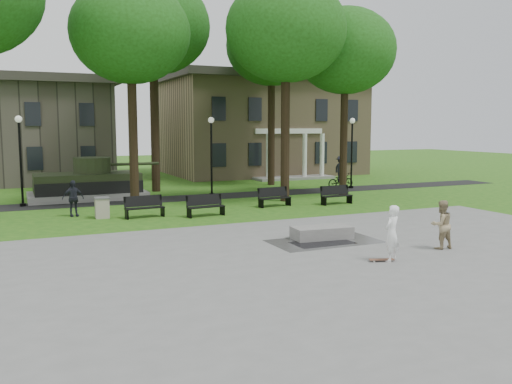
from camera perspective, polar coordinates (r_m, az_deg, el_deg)
ground at (r=21.49m, az=5.09°, el=-4.32°), size 120.00×120.00×0.00m
plaza at (r=17.40m, az=13.21°, el=-7.12°), size 22.00×16.00×0.02m
footpath at (r=32.35m, az=-5.33°, el=-0.51°), size 44.00×2.60×0.01m
building_right at (r=48.81m, az=0.47°, el=7.13°), size 17.00×12.00×8.60m
building_left at (r=44.89m, az=-25.13°, el=5.54°), size 15.00×10.00×7.20m
tree_1 at (r=29.84m, az=-13.09°, el=15.96°), size 6.20×6.20×11.63m
tree_2 at (r=30.65m, az=3.16°, el=16.57°), size 6.60×6.60×12.16m
tree_3 at (r=33.65m, az=9.39°, el=14.39°), size 6.00×6.00×11.19m
tree_4 at (r=35.91m, az=-10.84°, el=16.77°), size 7.20×7.20×13.50m
tree_5 at (r=39.11m, az=1.65°, el=15.00°), size 6.40×6.40×12.44m
lamp_left at (r=30.71m, az=-23.57°, el=3.77°), size 0.36×0.36×4.73m
lamp_mid at (r=32.56m, az=-4.72°, el=4.47°), size 0.36×0.36×4.73m
lamp_right at (r=37.10m, az=10.06°, el=4.68°), size 0.36×0.36×4.73m
tank_monument at (r=32.78m, az=-17.24°, el=0.80°), size 7.45×3.40×2.40m
puddle at (r=19.66m, az=7.04°, el=-5.34°), size 2.20×1.20×0.00m
concrete_block at (r=20.38m, az=6.93°, el=-4.25°), size 2.28×1.20×0.45m
skateboard at (r=17.34m, az=13.07°, el=-7.02°), size 0.80×0.44×0.07m
skateboarder at (r=17.27m, az=14.10°, el=-4.24°), size 0.76×0.66×1.75m
friend_watching at (r=19.51m, az=18.93°, el=-3.26°), size 0.85×0.69×1.67m
pedestrian_walker at (r=26.57m, az=-18.71°, el=-0.64°), size 1.05×0.58×1.69m
cyclist at (r=36.97m, az=8.90°, el=1.77°), size 2.07×1.19×2.21m
park_bench_0 at (r=25.47m, az=-11.68°, el=-1.47°), size 1.83×0.68×1.00m
park_bench_1 at (r=25.42m, az=-5.36°, el=-1.37°), size 1.84×0.71×1.00m
park_bench_2 at (r=28.38m, az=1.91°, el=-0.48°), size 1.84×0.74×1.00m
park_bench_3 at (r=29.54m, az=8.41°, el=-0.25°), size 1.83×0.64×1.00m
trash_bin at (r=25.78m, az=-15.90°, el=-1.58°), size 0.68×0.68×0.96m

